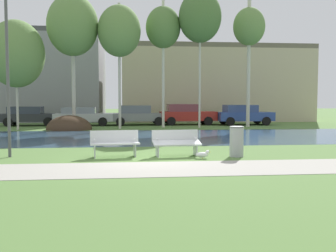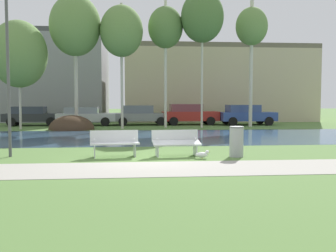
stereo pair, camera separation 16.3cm
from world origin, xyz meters
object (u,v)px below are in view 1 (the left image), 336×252
object	(u,v)px
streetlamp	(7,42)
parked_suv_fifth_blue	(243,114)
trash_bin	(237,141)
parked_hatch_third_grey	(137,115)
bench_left	(115,143)
seagull	(203,154)
bench_right	(176,142)
parked_sedan_second_silver	(83,116)
parked_van_nearest_dark	(29,115)
parked_wagon_fourth_red	(187,114)

from	to	relation	value
streetlamp	parked_suv_fifth_blue	distance (m)	20.11
trash_bin	streetlamp	bearing A→B (deg)	174.76
parked_hatch_third_grey	trash_bin	bearing A→B (deg)	-80.30
bench_left	seagull	distance (m)	2.92
streetlamp	parked_suv_fifth_blue	bearing A→B (deg)	50.86
seagull	parked_suv_fifth_blue	distance (m)	17.61
bench_right	parked_sedan_second_silver	size ratio (longest dim) A/B	0.39
seagull	parked_suv_fifth_blue	bearing A→B (deg)	69.10
bench_right	bench_left	bearing A→B (deg)	180.00
parked_van_nearest_dark	parked_hatch_third_grey	world-z (taller)	parked_hatch_third_grey
trash_bin	seagull	bearing A→B (deg)	-164.96
seagull	parked_wagon_fourth_red	world-z (taller)	parked_wagon_fourth_red
streetlamp	seagull	bearing A→B (deg)	-9.12
seagull	parked_sedan_second_silver	world-z (taller)	parked_sedan_second_silver
streetlamp	parked_wagon_fourth_red	distance (m)	18.29
bench_left	parked_sedan_second_silver	size ratio (longest dim) A/B	0.39
seagull	parked_suv_fifth_blue	size ratio (longest dim) A/B	0.12
trash_bin	bench_right	bearing A→B (deg)	170.03
bench_right	parked_hatch_third_grey	bearing A→B (deg)	93.09
parked_hatch_third_grey	parked_suv_fifth_blue	bearing A→B (deg)	-4.55
streetlamp	parked_van_nearest_dark	size ratio (longest dim) A/B	1.35
parked_sedan_second_silver	parked_wagon_fourth_red	bearing A→B (deg)	1.06
trash_bin	parked_wagon_fourth_red	world-z (taller)	parked_wagon_fourth_red
parked_sedan_second_silver	parked_suv_fifth_blue	xyz separation A→B (m)	(11.97, -0.45, 0.07)
streetlamp	parked_suv_fifth_blue	size ratio (longest dim) A/B	1.36
trash_bin	seagull	world-z (taller)	trash_bin
bench_right	parked_sedan_second_silver	bearing A→B (deg)	106.86
bench_left	seagull	xyz separation A→B (m)	(2.82, -0.67, -0.34)
parked_sedan_second_silver	parked_hatch_third_grey	world-z (taller)	parked_hatch_third_grey
bench_left	parked_suv_fifth_blue	distance (m)	18.21
parked_sedan_second_silver	parked_suv_fifth_blue	distance (m)	11.97
streetlamp	parked_wagon_fourth_red	world-z (taller)	streetlamp
bench_right	streetlamp	distance (m)	6.42
parked_sedan_second_silver	parked_van_nearest_dark	bearing A→B (deg)	175.85
streetlamp	trash_bin	bearing A→B (deg)	-5.24
bench_right	trash_bin	size ratio (longest dim) A/B	1.63
streetlamp	parked_wagon_fourth_red	xyz separation A→B (m)	(8.33, 16.02, -2.94)
bench_right	parked_hatch_third_grey	world-z (taller)	parked_hatch_third_grey
streetlamp	parked_hatch_third_grey	size ratio (longest dim) A/B	1.33
parked_sedan_second_silver	parked_suv_fifth_blue	bearing A→B (deg)	-2.15
parked_sedan_second_silver	parked_wagon_fourth_red	world-z (taller)	parked_wagon_fourth_red
bench_left	parked_sedan_second_silver	world-z (taller)	parked_sedan_second_silver
bench_left	bench_right	xyz separation A→B (m)	(2.05, 0.00, 0.00)
parked_suv_fifth_blue	parked_van_nearest_dark	bearing A→B (deg)	177.37
bench_left	parked_van_nearest_dark	bearing A→B (deg)	112.21
seagull	parked_suv_fifth_blue	world-z (taller)	parked_suv_fifth_blue
bench_left	streetlamp	bearing A→B (deg)	174.41
trash_bin	parked_suv_fifth_blue	distance (m)	16.90
bench_left	streetlamp	world-z (taller)	streetlamp
bench_left	parked_wagon_fourth_red	xyz separation A→B (m)	(4.88, 16.36, 0.34)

